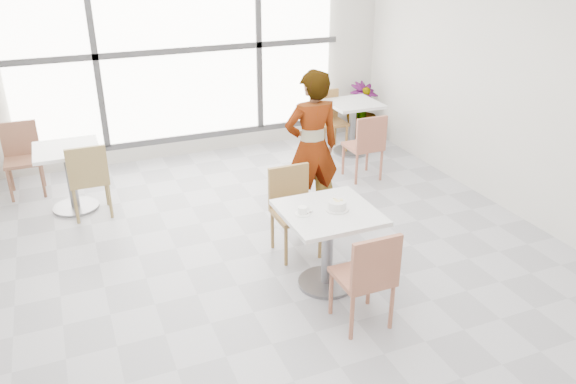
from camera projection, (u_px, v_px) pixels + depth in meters
name	position (u px, v px, depth m)	size (l,w,h in m)	color
floor	(276.00, 277.00, 5.28)	(7.00, 7.00, 0.00)	#9E9EA5
wall_back	(180.00, 49.00, 7.59)	(6.00, 6.00, 0.00)	silver
wall_right	(550.00, 88.00, 5.70)	(7.00, 7.00, 0.00)	silver
window	(181.00, 50.00, 7.53)	(4.60, 0.07, 2.52)	white
main_table	(328.00, 234.00, 4.95)	(0.80, 0.80, 0.75)	silver
chair_near	(368.00, 274.00, 4.41)	(0.42, 0.42, 0.87)	#A06048
chair_far	(293.00, 204.00, 5.54)	(0.42, 0.42, 0.87)	olive
oatmeal_bowl	(337.00, 205.00, 4.86)	(0.21, 0.21, 0.09)	silver
coffee_cup	(303.00, 211.00, 4.78)	(0.16, 0.13, 0.07)	white
person	(312.00, 148.00, 6.01)	(0.61, 0.40, 1.68)	black
bg_table_left	(70.00, 170.00, 6.39)	(0.70, 0.70, 0.75)	white
bg_table_right	(352.00, 120.00, 8.07)	(0.70, 0.70, 0.75)	silver
bg_chair_left_near	(89.00, 176.00, 6.18)	(0.42, 0.42, 0.87)	olive
bg_chair_left_far	(22.00, 153.00, 6.82)	(0.42, 0.42, 0.87)	brown
bg_chair_right_near	(366.00, 143.00, 7.15)	(0.42, 0.42, 0.87)	#A15D47
bg_chair_right_far	(328.00, 117.00, 8.18)	(0.42, 0.42, 0.87)	olive
plant_right	(362.00, 110.00, 8.73)	(0.48, 0.48, 0.85)	#4F8046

